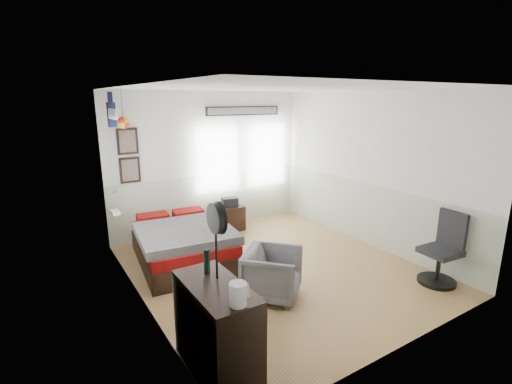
{
  "coord_description": "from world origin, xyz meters",
  "views": [
    {
      "loc": [
        -3.07,
        -4.31,
        2.56
      ],
      "look_at": [
        -0.1,
        0.4,
        1.15
      ],
      "focal_mm": 26.0,
      "sensor_mm": 36.0,
      "label": 1
    }
  ],
  "objects_px": {
    "armchair": "(272,274)",
    "dresser": "(217,328)",
    "bed": "(183,244)",
    "nightstand": "(230,218)",
    "task_chair": "(442,254)"
  },
  "relations": [
    {
      "from": "bed",
      "to": "dresser",
      "type": "distance_m",
      "value": 2.61
    },
    {
      "from": "dresser",
      "to": "armchair",
      "type": "relative_size",
      "value": 1.39
    },
    {
      "from": "bed",
      "to": "nightstand",
      "type": "bearing_deg",
      "value": 40.19
    },
    {
      "from": "nightstand",
      "to": "task_chair",
      "type": "height_order",
      "value": "task_chair"
    },
    {
      "from": "bed",
      "to": "dresser",
      "type": "bearing_deg",
      "value": -97.51
    },
    {
      "from": "dresser",
      "to": "armchair",
      "type": "xyz_separation_m",
      "value": [
        1.23,
        0.85,
        -0.12
      ]
    },
    {
      "from": "armchair",
      "to": "nightstand",
      "type": "xyz_separation_m",
      "value": [
        0.74,
        2.56,
        -0.08
      ]
    },
    {
      "from": "armchair",
      "to": "dresser",
      "type": "bearing_deg",
      "value": 171.78
    },
    {
      "from": "nightstand",
      "to": "dresser",
      "type": "bearing_deg",
      "value": -126.82
    },
    {
      "from": "bed",
      "to": "nightstand",
      "type": "xyz_separation_m",
      "value": [
        1.33,
        0.88,
        -0.05
      ]
    },
    {
      "from": "bed",
      "to": "task_chair",
      "type": "distance_m",
      "value": 3.87
    },
    {
      "from": "bed",
      "to": "dresser",
      "type": "xyz_separation_m",
      "value": [
        -0.64,
        -2.52,
        0.15
      ]
    },
    {
      "from": "dresser",
      "to": "armchair",
      "type": "height_order",
      "value": "dresser"
    },
    {
      "from": "bed",
      "to": "task_chair",
      "type": "bearing_deg",
      "value": -36.05
    },
    {
      "from": "armchair",
      "to": "nightstand",
      "type": "distance_m",
      "value": 2.66
    }
  ]
}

